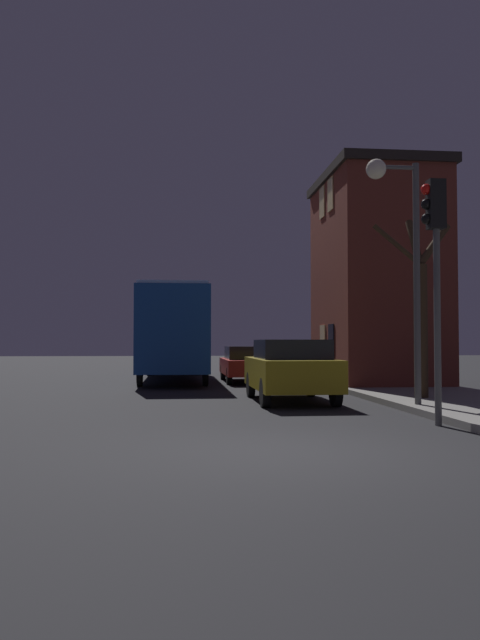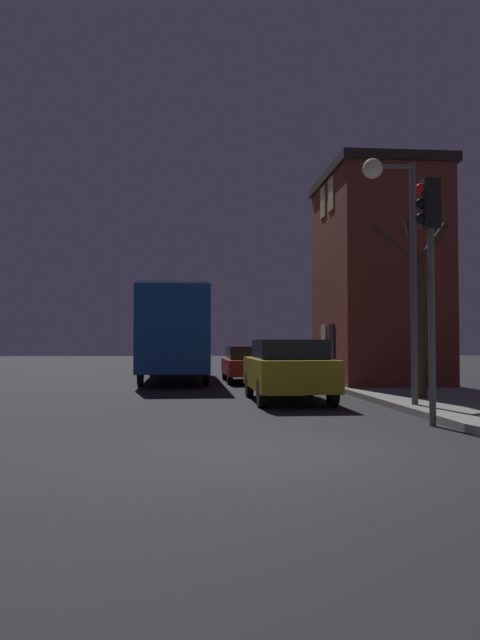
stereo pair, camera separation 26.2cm
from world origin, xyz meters
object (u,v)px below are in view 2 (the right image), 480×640
object	(u,v)px
streetlamp	(395,229)
bus	(175,328)
traffic_light	(429,248)
car_near_lane	(288,369)
car_mid_lane	(248,363)
bare_tree	(418,310)

from	to	relation	value
streetlamp	bus	distance (m)	12.89
traffic_light	car_near_lane	distance (m)	5.55
car_near_lane	car_mid_lane	distance (m)	7.84
car_mid_lane	bus	bearing A→B (deg)	150.45
bare_tree	bus	world-z (taller)	bare_tree
bus	car_mid_lane	size ratio (longest dim) A/B	2.40
bus	car_near_lane	bearing A→B (deg)	-72.46
traffic_light	car_mid_lane	size ratio (longest dim) A/B	0.99
streetlamp	traffic_light	bearing A→B (deg)	-94.49
bare_tree	car_near_lane	bearing A→B (deg)	167.67
bare_tree	streetlamp	bearing A→B (deg)	-124.72
bus	car_near_lane	size ratio (longest dim) A/B	2.54
car_near_lane	car_mid_lane	xyz separation A→B (m)	(-0.20, 7.83, -0.12)
bus	car_mid_lane	xyz separation A→B (m)	(2.78, -1.57, -1.36)
streetlamp	bus	xyz separation A→B (m)	(-4.96, 11.75, -1.91)
traffic_light	car_near_lane	xyz separation A→B (m)	(-1.80, 4.70, -2.36)
car_mid_lane	streetlamp	bearing A→B (deg)	-77.87
streetlamp	car_mid_lane	world-z (taller)	streetlamp
bare_tree	bus	distance (m)	11.80
bus	bare_tree	bearing A→B (deg)	-58.81
streetlamp	car_mid_lane	distance (m)	10.90
car_near_lane	bus	bearing A→B (deg)	107.54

